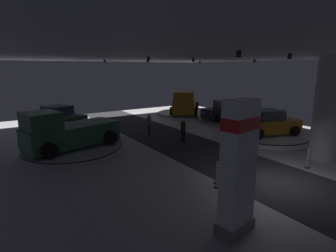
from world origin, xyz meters
TOP-DOWN VIEW (x-y plane):
  - ground at (0.00, 0.00)m, footprint 24.00×44.00m
  - ceiling_with_spotlights at (0.00, 0.00)m, footprint 24.00×44.00m
  - column_right at (4.65, 0.52)m, footprint 1.50×1.50m
  - brand_sign_pylon at (-4.33, -1.44)m, footprint 1.35×0.84m
  - display_platform_deep_left at (-5.92, 15.03)m, footprint 5.06×5.06m
  - display_car_deep_left at (-5.93, 15.06)m, footprint 3.58×4.56m
  - display_platform_mid_right at (5.65, 4.82)m, footprint 5.41×5.41m
  - display_car_mid_right at (5.62, 4.83)m, footprint 4.53×3.10m
  - display_platform_far_right at (7.40, 10.64)m, footprint 4.92×4.92m
  - display_car_far_right at (7.43, 10.64)m, footprint 4.32×2.41m
  - display_platform_far_left at (-6.34, 9.47)m, footprint 5.68×5.68m
  - pickup_truck_far_left at (-6.65, 9.40)m, footprint 5.63×3.58m
  - display_platform_deep_right at (6.49, 15.46)m, footprint 5.68×5.68m
  - pickup_truck_deep_right at (6.28, 15.22)m, footprint 5.07×5.37m
  - visitor_walking_near at (-0.68, 10.33)m, footprint 0.32×0.32m
  - visitor_walking_far at (0.26, 7.38)m, footprint 0.32×0.32m
  - stanchion_a at (-2.66, 1.08)m, footprint 0.28×0.28m
  - stanchion_b at (2.65, 0.28)m, footprint 0.28×0.28m
  - stanchion_c at (-2.37, 1.40)m, footprint 0.28×0.28m

SIDE VIEW (x-z plane):
  - ground at x=0.00m, z-range -0.05..0.00m
  - display_platform_far_left at x=-6.34m, z-range 0.02..0.27m
  - display_platform_far_right at x=7.40m, z-range 0.02..0.29m
  - display_platform_deep_right at x=6.49m, z-range 0.02..0.32m
  - display_platform_deep_left at x=-5.92m, z-range 0.02..0.34m
  - display_platform_mid_right at x=5.65m, z-range 0.02..0.37m
  - stanchion_a at x=-2.66m, z-range -0.13..0.88m
  - stanchion_b at x=2.65m, z-range -0.13..0.88m
  - stanchion_c at x=-2.37m, z-range -0.13..0.88m
  - visitor_walking_near at x=-0.68m, z-range 0.11..1.70m
  - visitor_walking_far at x=0.26m, z-range 0.11..1.70m
  - display_car_far_right at x=7.43m, z-range 0.18..1.89m
  - display_car_deep_left at x=-5.93m, z-range 0.23..1.94m
  - display_car_mid_right at x=5.62m, z-range 0.27..1.97m
  - pickup_truck_far_left at x=-6.65m, z-range 0.04..2.34m
  - pickup_truck_deep_right at x=6.28m, z-range 0.09..2.39m
  - brand_sign_pylon at x=-4.33m, z-range 0.07..4.12m
  - column_right at x=4.65m, z-range 0.00..5.50m
  - ceiling_with_spotlights at x=0.00m, z-range 5.35..5.74m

